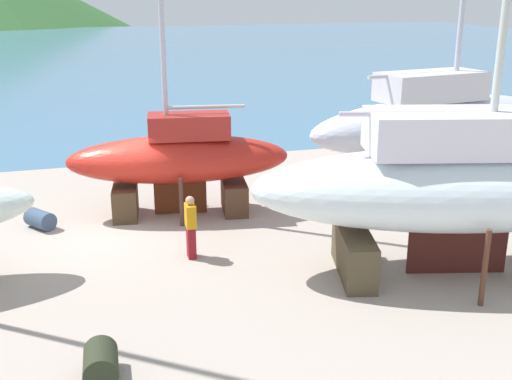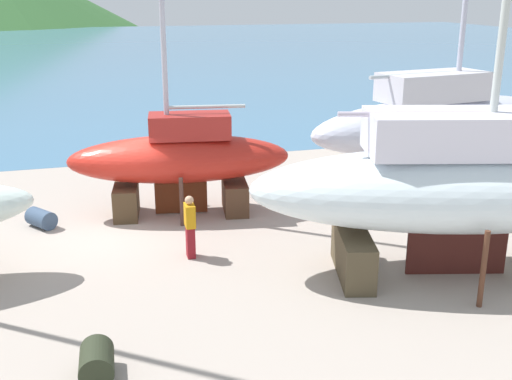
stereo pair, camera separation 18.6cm
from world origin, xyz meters
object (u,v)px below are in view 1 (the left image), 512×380
Objects in this scene: worker at (191,226)px; barrel_rust_near at (101,363)px; sailboat_far_slipway at (439,121)px; sailboat_small_center at (462,186)px; barrel_tar_black at (40,219)px; sailboat_mid_port at (180,159)px.

worker is 5.33m from barrel_rust_near.
sailboat_far_slipway is at bearing 36.19° from barrel_rust_near.
barrel_rust_near is (-8.35, -2.00, -1.88)m from sailboat_small_center.
sailboat_small_center is at bearing -31.74° from barrel_tar_black.
sailboat_mid_port is at bearing 0.72° from barrel_tar_black.
sailboat_mid_port reaches higher than barrel_tar_black.
barrel_tar_black is (-13.25, -0.87, -1.91)m from sailboat_far_slipway.
sailboat_mid_port is 13.48× the size of barrel_rust_near.
sailboat_small_center is at bearing 140.87° from sailboat_mid_port.
barrel_rust_near reaches higher than barrel_tar_black.
sailboat_small_center is 1.35× the size of sailboat_mid_port.
worker reaches higher than barrel_tar_black.
worker is at bearing 170.07° from sailboat_small_center.
barrel_tar_black is (-9.58, 5.93, -1.92)m from sailboat_small_center.
barrel_rust_near is 0.99× the size of barrel_tar_black.
worker reaches higher than barrel_rust_near.
sailboat_far_slipway is 20.27× the size of barrel_tar_black.
sailboat_mid_port is at bearing 85.59° from worker.
sailboat_far_slipway reaches higher than barrel_rust_near.
barrel_rust_near is (-2.83, -7.97, -1.43)m from sailboat_mid_port.
worker is (-9.52, -4.11, -1.33)m from sailboat_far_slipway.
worker is at bearing 92.39° from sailboat_mid_port.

